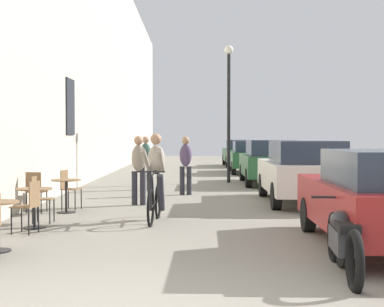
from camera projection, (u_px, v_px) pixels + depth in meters
The scene contains 18 objects.
building_facade_left at pixel (73, 34), 18.96m from camera, with size 0.54×68.00×10.22m.
cafe_table_mid at pixel (33, 199), 10.14m from camera, with size 0.64×0.64×0.72m.
cafe_chair_mid_toward_street at pixel (28, 203), 9.55m from camera, with size 0.46×0.46×0.89m.
cafe_chair_mid_toward_wall at pixel (38, 196), 10.75m from camera, with size 0.38×0.38×0.89m.
cafe_table_far at pixel (65, 189), 12.21m from camera, with size 0.64×0.64×0.72m.
cafe_chair_far_toward_street at pixel (67, 187), 12.79m from camera, with size 0.46×0.46×0.89m.
cafe_chair_far_toward_wall at pixel (34, 189), 12.14m from camera, with size 0.42×0.42×0.89m.
cyclist_on_bicycle at pixel (154, 180), 10.99m from camera, with size 0.52×1.76×1.74m.
pedestrian_near at pixel (137, 166), 13.57m from camera, with size 0.35×0.26×1.67m.
pedestrian_mid at pixel (184, 162), 15.98m from camera, with size 0.36×0.27×1.65m.
pedestrian_far at pixel (144, 160), 17.54m from camera, with size 0.36×0.28×1.66m.
street_lamp at pixel (228, 96), 20.13m from camera, with size 0.32×0.32×4.90m.
parked_car_nearest at pixel (378, 197), 8.29m from camera, with size 1.82×4.13×1.45m.
parked_car_second at pixel (302, 171), 13.97m from camera, with size 1.92×4.39×1.55m.
parked_car_third at pixel (268, 161), 19.55m from camera, with size 1.90×4.35×1.54m.
parked_car_fourth at pixel (248, 156), 25.68m from camera, with size 1.82×4.16×1.47m.
parked_car_fifth at pixel (239, 153), 31.51m from camera, with size 1.78×4.17×1.48m.
parked_motorcycle at pixel (342, 240), 6.77m from camera, with size 0.62×2.14×0.92m.
Camera 1 is at (0.50, -5.08, 1.64)m, focal length 52.89 mm.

